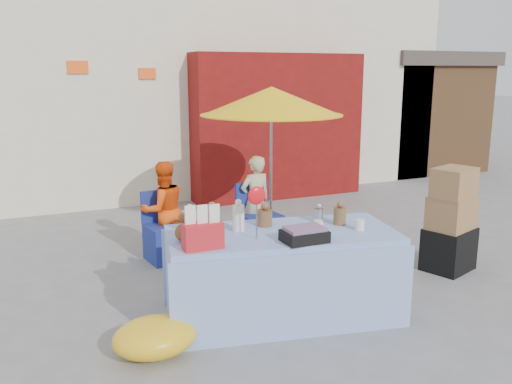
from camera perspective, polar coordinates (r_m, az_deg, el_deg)
name	(u,v)px	position (r m, az deg, el deg)	size (l,w,h in m)	color
ground	(265,301)	(5.64, 0.95, -11.36)	(80.00, 80.00, 0.00)	slate
backdrop	(142,33)	(12.51, -11.87, 16.09)	(14.00, 8.00, 7.80)	silver
market_table	(281,273)	(5.17, 2.61, -8.50)	(2.32, 1.41, 1.31)	#84A4D3
chair_left	(167,240)	(6.79, -9.35, -4.98)	(0.54, 0.53, 0.85)	navy
chair_right	(259,228)	(7.19, 0.35, -3.83)	(0.54, 0.53, 0.85)	navy
vendor_orange	(163,210)	(6.82, -9.73, -1.84)	(0.59, 0.46, 1.22)	#F94F0D
vendor_beige	(255,200)	(7.22, -0.07, -0.90)	(0.44, 0.29, 1.21)	#C5B98B
umbrella	(271,102)	(7.29, 1.64, 9.48)	(1.90, 1.90, 2.09)	gray
box_stack	(451,223)	(6.68, 19.81, -3.14)	(0.67, 0.61, 1.22)	black
tarp_bundle	(155,337)	(4.68, -10.60, -14.77)	(0.70, 0.56, 0.31)	yellow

